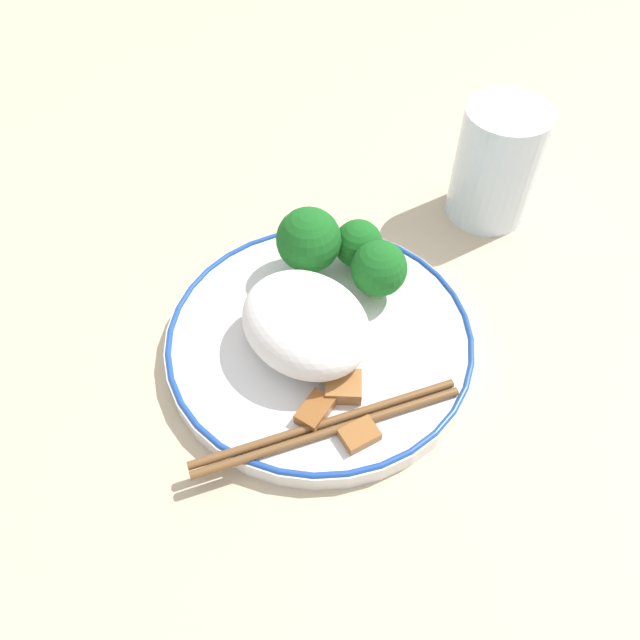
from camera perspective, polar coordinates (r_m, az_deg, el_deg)
name	(u,v)px	position (r m, az deg, el deg)	size (l,w,h in m)	color
ground_plane	(320,347)	(0.53, 0.00, -2.47)	(3.00, 3.00, 0.00)	#C6B28E
plate	(320,340)	(0.53, 0.00, -1.80)	(0.26, 0.26, 0.02)	white
rice_mound	(306,324)	(0.49, -1.26, -0.40)	(0.11, 0.09, 0.06)	white
broccoli_back_left	(377,268)	(0.53, 5.23, 4.79)	(0.05, 0.05, 0.06)	#7FB756
broccoli_back_center	(358,244)	(0.55, 3.51, 6.94)	(0.04, 0.04, 0.05)	#7FB756
broccoli_back_right	(309,240)	(0.54, -1.03, 7.30)	(0.06, 0.06, 0.07)	#7FB756
meat_near_front	(343,386)	(0.48, 2.16, -6.09)	(0.04, 0.04, 0.01)	#9E6633
meat_near_left	(315,411)	(0.47, -0.47, -8.30)	(0.03, 0.03, 0.01)	brown
meat_near_right	(360,435)	(0.47, 3.64, -10.44)	(0.03, 0.03, 0.01)	#995B28
meat_near_back	(268,327)	(0.52, -4.78, -0.62)	(0.03, 0.03, 0.01)	brown
chopsticks	(328,427)	(0.47, 0.73, -9.77)	(0.10, 0.20, 0.01)	brown
drinking_glass	(496,164)	(0.64, 15.81, 13.54)	(0.08, 0.08, 0.12)	silver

